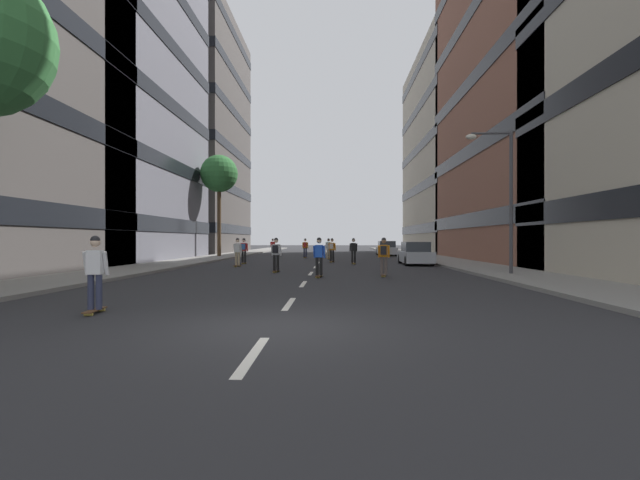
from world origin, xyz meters
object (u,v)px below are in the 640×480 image
skater_9 (95,270)px  skater_7 (244,249)px  skater_1 (273,246)px  skater_6 (384,254)px  skater_5 (329,248)px  parked_car_near (386,249)px  skater_8 (305,247)px  skater_4 (332,249)px  skater_2 (276,253)px  parked_car_mid (415,254)px  skater_10 (328,246)px  skater_0 (237,251)px  skater_3 (353,250)px  skater_11 (319,255)px  streetlamp_right (503,186)px  street_tree_near (219,175)px

skater_9 → skater_7: bearing=92.3°
skater_1 → skater_7: size_ratio=1.00×
skater_6 → skater_9: same height
skater_7 → skater_5: bearing=52.6°
parked_car_near → skater_8: size_ratio=2.47×
skater_5 → skater_9: same height
skater_9 → skater_4: bearing=76.6°
skater_2 → skater_1: bearing=98.7°
skater_6 → parked_car_mid: bearing=71.4°
parked_car_near → skater_4: bearing=-112.7°
skater_6 → skater_10: same height
skater_0 → skater_3: same height
skater_3 → skater_10: same height
skater_2 → skater_4: 10.16m
skater_5 → skater_10: same height
skater_7 → skater_9: bearing=-87.7°
skater_5 → skater_9: 27.53m
skater_7 → skater_11: (5.54, -10.19, -0.03)m
parked_car_mid → skater_0: bearing=-167.0°
streetlamp_right → skater_4: 14.50m
skater_1 → skater_4: same height
skater_5 → skater_6: same height
skater_6 → skater_8: same height
street_tree_near → skater_0: street_tree_near is taller
skater_0 → skater_9: same height
skater_5 → skater_7: size_ratio=1.00×
skater_1 → skater_11: bearing=-77.5°
street_tree_near → skater_8: street_tree_near is taller
parked_car_near → skater_11: (-6.07, -25.95, 0.29)m
skater_9 → skater_5: bearing=79.7°
skater_8 → skater_9: same height
skater_2 → skater_5: bearing=80.5°
skater_7 → skater_8: bearing=69.9°
skater_4 → skater_9: bearing=-103.4°
parked_car_near → parked_car_mid: bearing=-90.0°
parked_car_mid → skater_2: skater_2 is taller
parked_car_mid → street_tree_near: 20.67m
parked_car_near → street_tree_near: (-16.17, -5.29, 7.04)m
streetlamp_right → skater_2: streetlamp_right is taller
skater_5 → skater_9: bearing=-100.3°
streetlamp_right → skater_7: (-13.92, 9.34, -3.12)m
skater_8 → skater_9: bearing=-95.4°
skater_10 → streetlamp_right: bearing=-68.9°
parked_car_mid → skater_5: 9.78m
parked_car_near → skater_0: 21.89m
skater_2 → skater_4: size_ratio=1.00×
skater_7 → skater_9: 19.64m
skater_3 → skater_6: 9.90m
skater_8 → skater_9: size_ratio=1.00×
skater_5 → skater_2: bearing=-99.5°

